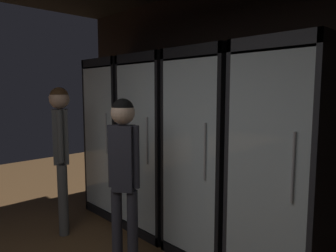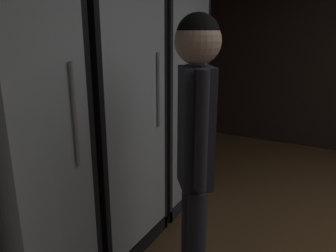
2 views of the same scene
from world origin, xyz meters
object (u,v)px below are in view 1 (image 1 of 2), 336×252
Objects in this scene: cooler_far_left at (122,138)px; shopper_far at (61,144)px; cooler_center at (212,155)px; shopper_near at (124,165)px; cooler_right at (287,169)px; cooler_left at (160,145)px.

cooler_far_left is 1.22× the size of shopper_far.
shopper_near is (-0.29, -0.89, -0.00)m from cooler_center.
cooler_left is at bearing 179.99° from cooler_right.
cooler_far_left is 1.55m from shopper_near.
cooler_left reaches higher than shopper_near.
cooler_far_left is 1.29× the size of shopper_near.
cooler_far_left and cooler_center have the same top height.
cooler_right is at bearing -0.01° from cooler_left.
cooler_left is at bearing -179.88° from cooler_center.
cooler_center is (0.78, 0.00, -0.00)m from cooler_left.
cooler_far_left is at bearing -179.96° from cooler_center.
cooler_center is 1.00× the size of cooler_right.
cooler_far_left is 0.78m from cooler_left.
shopper_near is (1.28, -0.89, -0.00)m from cooler_far_left.
cooler_right reaches higher than shopper_near.
cooler_right is (0.78, -0.00, 0.00)m from cooler_center.
cooler_left is at bearing -0.03° from cooler_far_left.
cooler_left is 1.14m from shopper_far.
cooler_left is 0.78m from cooler_center.
cooler_far_left and cooler_left have the same top height.
shopper_far is (-1.47, -0.92, 0.04)m from cooler_center.
cooler_center is 1.29× the size of shopper_near.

